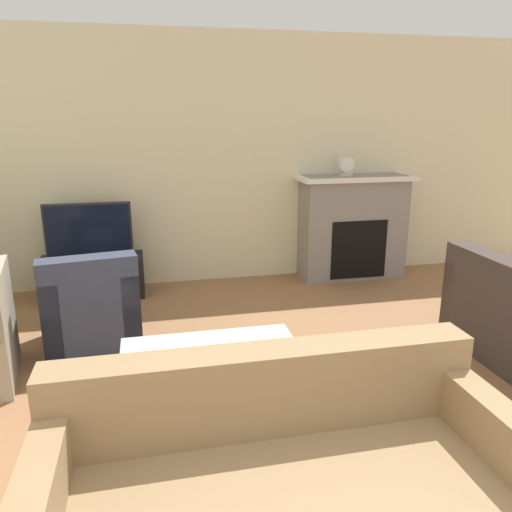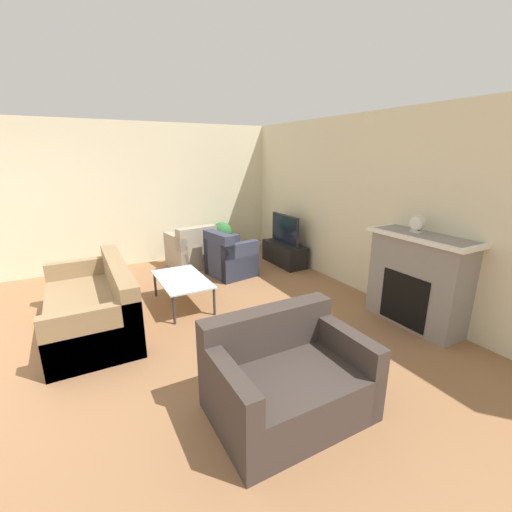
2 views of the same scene
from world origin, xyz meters
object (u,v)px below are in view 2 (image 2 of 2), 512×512
object	(u,v)px
couch_sectional	(94,307)
armchair_accent	(230,259)
couch_loveseat	(286,380)
coffee_table	(182,281)
armchair_by_window	(192,251)
tv	(285,229)
potted_plant	(222,236)
mantel_clock	(417,224)

from	to	relation	value
couch_sectional	armchair_accent	bearing A→B (deg)	113.17
couch_loveseat	coffee_table	distance (m)	2.50
armchair_accent	couch_loveseat	bearing A→B (deg)	154.18
couch_sectional	armchair_by_window	world-z (taller)	same
tv	coffee_table	bearing A→B (deg)	-68.39
potted_plant	mantel_clock	distance (m)	4.09
armchair_accent	potted_plant	world-z (taller)	armchair_accent
armchair_by_window	armchair_accent	xyz separation A→B (m)	(0.83, 0.43, 0.00)
coffee_table	mantel_clock	size ratio (longest dim) A/B	5.16
tv	couch_loveseat	bearing A→B (deg)	-33.03
potted_plant	armchair_accent	bearing A→B (deg)	-17.23
coffee_table	potted_plant	bearing A→B (deg)	143.61
couch_sectional	couch_loveseat	size ratio (longest dim) A/B	1.56
couch_loveseat	armchair_by_window	size ratio (longest dim) A/B	1.46
armchair_accent	coffee_table	xyz separation A→B (m)	(0.84, -1.12, 0.07)
couch_loveseat	armchair_accent	world-z (taller)	same
armchair_accent	couch_sectional	bearing A→B (deg)	103.96
couch_sectional	couch_loveseat	bearing A→B (deg)	29.00
couch_loveseat	armchair_accent	distance (m)	3.48
couch_loveseat	coffee_table	bearing A→B (deg)	92.98
couch_sectional	armchair_accent	size ratio (longest dim) A/B	2.39
armchair_by_window	mantel_clock	bearing A→B (deg)	107.45
couch_loveseat	mantel_clock	bearing A→B (deg)	15.43
coffee_table	mantel_clock	xyz separation A→B (m)	(1.86, 2.44, 0.92)
couch_sectional	mantel_clock	world-z (taller)	mantel_clock
tv	couch_loveseat	distance (m)	4.11
tv	mantel_clock	distance (m)	2.86
potted_plant	mantel_clock	xyz separation A→B (m)	(3.88, 0.95, 0.86)
mantel_clock	armchair_by_window	bearing A→B (deg)	-153.64
tv	coffee_table	xyz separation A→B (m)	(0.94, -2.36, -0.33)
mantel_clock	coffee_table	bearing A→B (deg)	-127.26
armchair_by_window	coffee_table	world-z (taller)	armchair_by_window
armchair_by_window	coffee_table	size ratio (longest dim) A/B	0.77
tv	potted_plant	size ratio (longest dim) A/B	1.16
armchair_accent	coffee_table	world-z (taller)	armchair_accent
coffee_table	armchair_by_window	bearing A→B (deg)	157.48
mantel_clock	armchair_accent	bearing A→B (deg)	-153.96
armchair_accent	mantel_clock	bearing A→B (deg)	-163.16
armchair_accent	coffee_table	distance (m)	1.40
couch_loveseat	coffee_table	xyz separation A→B (m)	(-2.50, -0.13, 0.08)
mantel_clock	tv	bearing A→B (deg)	-178.34
armchair_by_window	armchair_accent	distance (m)	0.94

